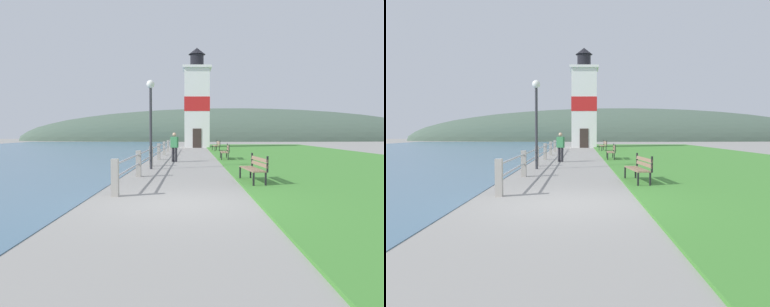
% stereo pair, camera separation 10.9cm
% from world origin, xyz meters
% --- Properties ---
extents(ground_plane, '(160.00, 160.00, 0.00)m').
position_xyz_m(ground_plane, '(0.00, 0.00, 0.00)').
color(ground_plane, gray).
extents(grass_verge, '(12.00, 46.73, 0.06)m').
position_xyz_m(grass_verge, '(7.80, 15.58, 0.03)').
color(grass_verge, '#428433').
rests_on(grass_verge, ground_plane).
extents(seawall_railing, '(0.18, 25.66, 0.97)m').
position_xyz_m(seawall_railing, '(-1.70, 13.74, 0.56)').
color(seawall_railing, '#A8A399').
rests_on(seawall_railing, ground_plane).
extents(park_bench_near, '(0.65, 1.90, 0.94)m').
position_xyz_m(park_bench_near, '(2.32, 3.44, 0.54)').
color(park_bench_near, '#846B51').
rests_on(park_bench_near, ground_plane).
extents(park_bench_midway, '(0.55, 1.96, 0.94)m').
position_xyz_m(park_bench_midway, '(2.29, 13.54, 0.54)').
color(park_bench_midway, '#846B51').
rests_on(park_bench_midway, ground_plane).
extents(park_bench_far, '(0.62, 1.67, 0.94)m').
position_xyz_m(park_bench_far, '(2.42, 23.51, 0.54)').
color(park_bench_far, '#846B51').
rests_on(park_bench_far, ground_plane).
extents(lighthouse, '(3.01, 3.01, 10.55)m').
position_xyz_m(lighthouse, '(0.81, 31.54, 4.69)').
color(lighthouse, white).
rests_on(lighthouse, ground_plane).
extents(person_strolling, '(0.45, 0.35, 1.63)m').
position_xyz_m(person_strolling, '(-0.69, 12.08, 0.88)').
color(person_strolling, '#28282D').
rests_on(person_strolling, ground_plane).
extents(lamp_post, '(0.36, 0.36, 3.96)m').
position_xyz_m(lamp_post, '(-1.55, 8.10, 2.74)').
color(lamp_post, '#333338').
rests_on(lamp_post, ground_plane).
extents(distant_hillside, '(80.00, 16.00, 12.00)m').
position_xyz_m(distant_hillside, '(8.00, 61.15, 0.00)').
color(distant_hillside, '#475B4C').
rests_on(distant_hillside, ground_plane).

